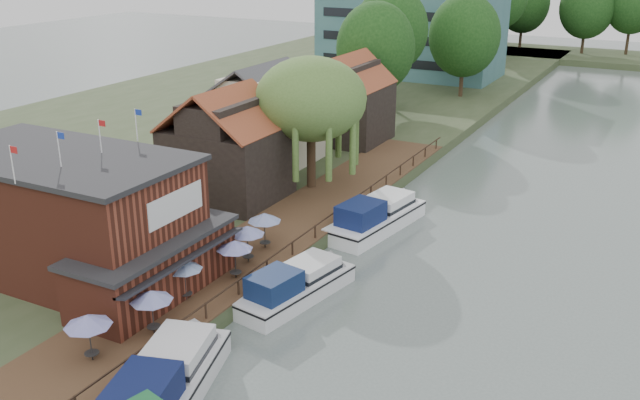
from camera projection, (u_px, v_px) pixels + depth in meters
The scene contains 25 objects.
ground at pixel (314, 344), 36.89m from camera, with size 260.00×260.00×0.00m, color #576562.
land_bank at pixel (226, 122), 78.90m from camera, with size 50.00×140.00×1.00m, color #384728.
quay_deck at pixel (280, 231), 48.33m from camera, with size 6.00×50.00×0.10m, color #47301E.
quay_rail at pixel (319, 230), 47.40m from camera, with size 0.20×49.00×1.00m, color black, non-canonical shape.
pub at pixel (90, 220), 40.60m from camera, with size 20.00×11.00×7.30m, color maroon, non-canonical shape.
hotel_block at pixel (411, 31), 102.08m from camera, with size 25.40×12.40×12.30m, color #38666B, non-canonical shape.
cottage_a at pixel (226, 144), 53.26m from camera, with size 8.60×7.60×8.50m, color black, non-canonical shape.
cottage_b at pixel (264, 112), 62.87m from camera, with size 9.60×8.60×8.50m, color beige, non-canonical shape.
cottage_c at pixel (349, 98), 68.56m from camera, with size 7.60×7.60×8.50m, color black, non-canonical shape.
willow at pixel (311, 124), 55.09m from camera, with size 8.60×8.60×10.43m, color #476B2D, non-canonical shape.
umbrella_0 at pixel (90, 338), 33.12m from camera, with size 2.25×2.25×2.38m, color navy, non-canonical shape.
umbrella_1 at pixel (152, 312), 35.41m from camera, with size 2.18×2.18×2.38m, color navy, non-canonical shape.
umbrella_2 at pixel (185, 280), 38.70m from camera, with size 2.02×2.02×2.38m, color navy, non-canonical shape.
umbrella_3 at pixel (235, 259), 41.18m from camera, with size 2.13×2.13×2.38m, color navy, non-canonical shape.
umbrella_4 at pixel (248, 244), 43.26m from camera, with size 2.14×2.14×2.38m, color navy, non-canonical shape.
umbrella_5 at pixel (265, 230), 45.24m from camera, with size 2.15×2.15×2.38m, color navy, non-canonical shape.
cruiser_0 at pixel (164, 378), 31.75m from camera, with size 3.50×10.81×2.66m, color silver, non-canonical shape.
cruiser_1 at pixel (295, 281), 41.07m from camera, with size 3.09×9.58×2.31m, color silver, non-canonical shape.
cruiser_2 at pixel (376, 213), 50.89m from camera, with size 3.42×10.58×2.59m, color white, non-canonical shape.
bank_tree_0 at pixel (375, 62), 75.39m from camera, with size 8.36×8.36×12.68m, color #143811, non-canonical shape.
bank_tree_1 at pixel (391, 48), 81.29m from camera, with size 8.42×8.42×13.84m, color #143811, non-canonical shape.
bank_tree_2 at pixel (464, 46), 87.38m from camera, with size 8.73×8.73×12.50m, color #143811, non-canonical shape.
bank_tree_3 at pixel (462, 25), 108.09m from camera, with size 7.48×7.48×12.63m, color #143811, non-canonical shape.
bank_tree_4 at pixel (500, 14), 112.99m from camera, with size 8.22×8.22×14.55m, color #143811, non-canonical shape.
bank_tree_5 at pixel (487, 11), 120.80m from camera, with size 8.48×8.48×13.94m, color #143811, non-canonical shape.
Camera 1 is at (15.29, -28.12, 19.79)m, focal length 40.00 mm.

